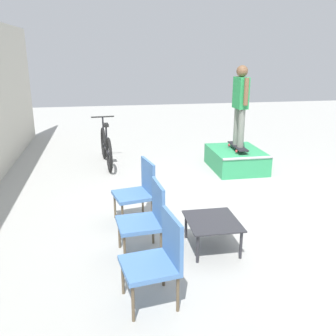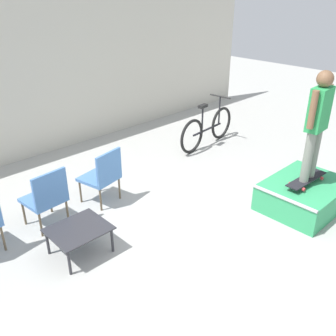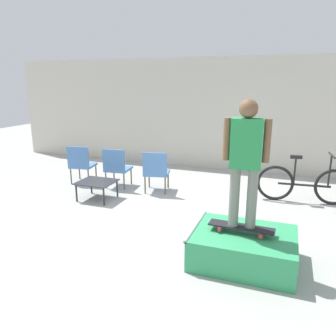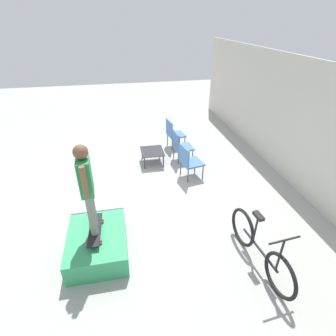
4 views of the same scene
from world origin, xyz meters
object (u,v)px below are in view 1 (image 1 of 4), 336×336
(patio_chair_left, at_px, (158,256))
(patio_chair_right, at_px, (139,189))
(skate_ramp_box, at_px, (236,159))
(person_skater, at_px, (241,100))
(skateboard_on_ramp, at_px, (238,146))
(coffee_table, at_px, (212,223))
(patio_chair_center, at_px, (147,216))
(bicycle, at_px, (106,148))

(patio_chair_left, distance_m, patio_chair_right, 1.91)
(skate_ramp_box, xyz_separation_m, person_skater, (-0.04, -0.01, 1.26))
(skateboard_on_ramp, bearing_deg, coffee_table, 157.26)
(skateboard_on_ramp, height_order, coffee_table, skateboard_on_ramp)
(person_skater, distance_m, patio_chair_center, 3.98)
(skateboard_on_ramp, relative_size, bicycle, 0.47)
(coffee_table, height_order, patio_chair_center, patio_chair_center)
(patio_chair_right, distance_m, bicycle, 3.04)
(patio_chair_right, bearing_deg, patio_chair_left, -11.89)
(person_skater, xyz_separation_m, patio_chair_left, (-4.05, 2.29, -0.97))
(person_skater, height_order, patio_chair_center, person_skater)
(patio_chair_right, xyz_separation_m, bicycle, (3.00, 0.43, -0.12))
(skate_ramp_box, xyz_separation_m, patio_chair_left, (-4.09, 2.28, 0.29))
(skateboard_on_ramp, relative_size, person_skater, 0.53)
(skateboard_on_ramp, distance_m, patio_chair_center, 3.86)
(patio_chair_left, bearing_deg, person_skater, 141.57)
(person_skater, xyz_separation_m, coffee_table, (-3.11, 1.46, -1.14))
(coffee_table, xyz_separation_m, patio_chair_left, (-0.94, 0.83, 0.17))
(skateboard_on_ramp, bearing_deg, person_skater, -177.58)
(skate_ramp_box, relative_size, patio_chair_left, 1.48)
(patio_chair_left, relative_size, bicycle, 0.50)
(skateboard_on_ramp, bearing_deg, patio_chair_left, 152.91)
(coffee_table, bearing_deg, skateboard_on_ramp, -25.16)
(skate_ramp_box, relative_size, person_skater, 0.83)
(skateboard_on_ramp, distance_m, patio_chair_left, 4.66)
(skateboard_on_ramp, xyz_separation_m, coffee_table, (-3.11, 1.46, -0.17))
(skateboard_on_ramp, xyz_separation_m, bicycle, (0.86, 2.72, -0.12))
(person_skater, distance_m, coffee_table, 3.62)
(patio_chair_left, bearing_deg, skateboard_on_ramp, 141.57)
(patio_chair_left, distance_m, patio_chair_center, 0.95)
(skateboard_on_ramp, height_order, patio_chair_left, patio_chair_left)
(patio_chair_center, height_order, bicycle, bicycle)
(bicycle, bearing_deg, patio_chair_right, -177.35)
(skateboard_on_ramp, bearing_deg, patio_chair_center, 145.98)
(person_skater, distance_m, bicycle, 3.06)
(skateboard_on_ramp, bearing_deg, bicycle, 74.87)
(patio_chair_left, relative_size, patio_chair_center, 1.00)
(skateboard_on_ramp, height_order, person_skater, person_skater)
(person_skater, xyz_separation_m, patio_chair_right, (-2.14, 2.29, -0.97))
(person_skater, bearing_deg, skate_ramp_box, 11.51)
(skate_ramp_box, height_order, patio_chair_left, patio_chair_left)
(patio_chair_center, relative_size, patio_chair_right, 1.00)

